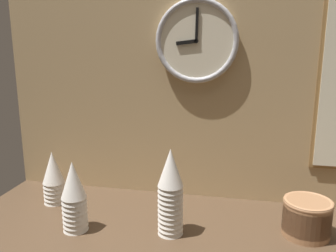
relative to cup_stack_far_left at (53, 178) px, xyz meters
The scene contains 7 objects.
ground_plane 58.12cm from the cup_stack_far_left, ahead, with size 160.00×56.00×4.00cm, color #4C3826.
wall_tiled_back 73.10cm from the cup_stack_far_left, 18.38° to the left, with size 160.00×3.00×105.00cm.
cup_stack_far_left is the anchor object (origin of this frame).
cup_stack_center 48.65cm from the cup_stack_far_left, 15.35° to the right, with size 7.97×7.97×27.69cm.
cup_stack_left 23.87cm from the cup_stack_far_left, 45.45° to the right, with size 7.97×7.97×22.93cm.
bowl_stack_right 88.35cm from the cup_stack_far_left, ahead, with size 14.79×14.79×11.65cm.
wall_clock 71.98cm from the cup_stack_far_left, 17.34° to the left, with size 29.50×2.70×29.50cm.
Camera 1 is at (10.53, -104.16, 58.29)cm, focal length 38.00 mm.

